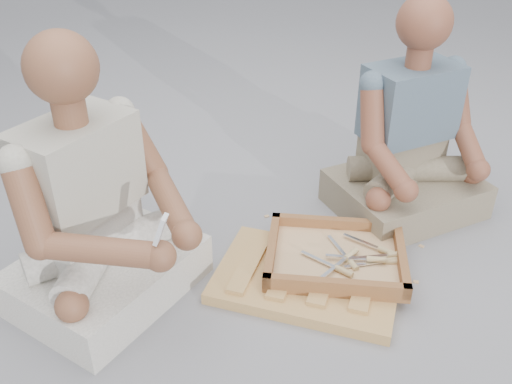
% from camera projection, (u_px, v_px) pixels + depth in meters
% --- Properties ---
extents(ground, '(60.00, 60.00, 0.00)m').
position_uv_depth(ground, '(279.00, 290.00, 2.07)').
color(ground, gray).
rests_on(ground, ground).
extents(carved_panel, '(0.69, 0.50, 0.04)m').
position_uv_depth(carved_panel, '(307.00, 279.00, 2.09)').
color(carved_panel, olive).
rests_on(carved_panel, ground).
extents(tool_tray, '(0.55, 0.46, 0.07)m').
position_uv_depth(tool_tray, '(335.00, 257.00, 2.13)').
color(tool_tray, brown).
rests_on(tool_tray, carved_panel).
extents(chisel_0, '(0.13, 0.20, 0.02)m').
position_uv_depth(chisel_0, '(348.00, 257.00, 2.10)').
color(chisel_0, white).
rests_on(chisel_0, tool_tray).
extents(chisel_1, '(0.21, 0.11, 0.02)m').
position_uv_depth(chisel_1, '(386.00, 261.00, 2.10)').
color(chisel_1, white).
rests_on(chisel_1, tool_tray).
extents(chisel_2, '(0.21, 0.11, 0.02)m').
position_uv_depth(chisel_2, '(339.00, 269.00, 2.05)').
color(chisel_2, white).
rests_on(chisel_2, tool_tray).
extents(chisel_3, '(0.22, 0.07, 0.02)m').
position_uv_depth(chisel_3, '(388.00, 262.00, 2.10)').
color(chisel_3, white).
rests_on(chisel_3, tool_tray).
extents(chisel_4, '(0.22, 0.04, 0.02)m').
position_uv_depth(chisel_4, '(370.00, 259.00, 2.09)').
color(chisel_4, white).
rests_on(chisel_4, tool_tray).
extents(chisel_5, '(0.21, 0.09, 0.02)m').
position_uv_depth(chisel_5, '(391.00, 255.00, 2.11)').
color(chisel_5, white).
rests_on(chisel_5, tool_tray).
extents(chisel_6, '(0.14, 0.19, 0.02)m').
position_uv_depth(chisel_6, '(349.00, 260.00, 2.10)').
color(chisel_6, white).
rests_on(chisel_6, tool_tray).
extents(chisel_7, '(0.21, 0.11, 0.02)m').
position_uv_depth(chisel_7, '(382.00, 249.00, 2.14)').
color(chisel_7, white).
rests_on(chisel_7, tool_tray).
extents(wood_chip_0, '(0.02, 0.02, 0.00)m').
position_uv_depth(wood_chip_0, '(397.00, 263.00, 2.20)').
color(wood_chip_0, tan).
rests_on(wood_chip_0, ground).
extents(wood_chip_1, '(0.02, 0.02, 0.00)m').
position_uv_depth(wood_chip_1, '(379.00, 238.00, 2.34)').
color(wood_chip_1, tan).
rests_on(wood_chip_1, ground).
extents(wood_chip_2, '(0.02, 0.02, 0.00)m').
position_uv_depth(wood_chip_2, '(254.00, 259.00, 2.22)').
color(wood_chip_2, tan).
rests_on(wood_chip_2, ground).
extents(wood_chip_3, '(0.02, 0.02, 0.00)m').
position_uv_depth(wood_chip_3, '(342.00, 284.00, 2.10)').
color(wood_chip_3, tan).
rests_on(wood_chip_3, ground).
extents(wood_chip_4, '(0.02, 0.02, 0.00)m').
position_uv_depth(wood_chip_4, '(267.00, 216.00, 2.48)').
color(wood_chip_4, tan).
rests_on(wood_chip_4, ground).
extents(wood_chip_5, '(0.02, 0.02, 0.00)m').
position_uv_depth(wood_chip_5, '(290.00, 218.00, 2.46)').
color(wood_chip_5, tan).
rests_on(wood_chip_5, ground).
extents(wood_chip_6, '(0.02, 0.02, 0.00)m').
position_uv_depth(wood_chip_6, '(416.00, 282.00, 2.11)').
color(wood_chip_6, tan).
rests_on(wood_chip_6, ground).
extents(wood_chip_7, '(0.02, 0.02, 0.00)m').
position_uv_depth(wood_chip_7, '(301.00, 302.00, 2.02)').
color(wood_chip_7, tan).
rests_on(wood_chip_7, ground).
extents(wood_chip_8, '(0.02, 0.02, 0.00)m').
position_uv_depth(wood_chip_8, '(421.00, 246.00, 2.29)').
color(wood_chip_8, tan).
rests_on(wood_chip_8, ground).
extents(craftsman, '(0.71, 0.73, 0.94)m').
position_uv_depth(craftsman, '(96.00, 217.00, 1.90)').
color(craftsman, silver).
rests_on(craftsman, ground).
extents(companion, '(0.75, 0.73, 0.92)m').
position_uv_depth(companion, '(410.00, 145.00, 2.38)').
color(companion, gray).
rests_on(companion, ground).
extents(mobile_phone, '(0.05, 0.04, 0.10)m').
position_uv_depth(mobile_phone, '(161.00, 229.00, 1.64)').
color(mobile_phone, silver).
rests_on(mobile_phone, craftsman).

